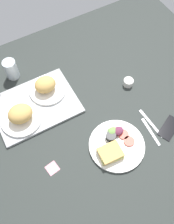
{
  "coord_description": "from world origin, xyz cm",
  "views": [
    {
      "loc": [
        -29.81,
        -53.88,
        120.52
      ],
      "look_at": [
        2.0,
        3.0,
        4.0
      ],
      "focal_mm": 40.42,
      "sensor_mm": 36.0,
      "label": 1
    }
  ],
  "objects": [
    {
      "name": "espresso_cup",
      "position": [
        32.96,
        9.45,
        2.0
      ],
      "size": [
        5.6,
        5.6,
        4.0
      ],
      "primitive_type": "cylinder",
      "color": "silver",
      "rests_on": "ground_plane"
    },
    {
      "name": "bread_plate_near",
      "position": [
        -29.54,
        17.21,
        5.6
      ],
      "size": [
        21.75,
        21.75,
        10.13
      ],
      "color": "white",
      "rests_on": "serving_tray"
    },
    {
      "name": "serving_tray",
      "position": [
        -19.94,
        22.26,
        0.8
      ],
      "size": [
        45.28,
        33.38,
        1.6
      ],
      "primitive_type": "cube",
      "rotation": [
        0.0,
        0.0,
        -0.01
      ],
      "color": "#9EA0A3",
      "rests_on": "ground_plane"
    },
    {
      "name": "bread_plate_far",
      "position": [
        -10.27,
        27.64,
        5.21
      ],
      "size": [
        20.79,
        20.79,
        9.46
      ],
      "color": "white",
      "rests_on": "serving_tray"
    },
    {
      "name": "cell_phone",
      "position": [
        36.41,
        -24.8,
        0.4
      ],
      "size": [
        16.09,
        12.53,
        0.8
      ],
      "primitive_type": "cube",
      "rotation": [
        0.0,
        0.0,
        0.43
      ],
      "color": "black",
      "rests_on": "ground_plane"
    },
    {
      "name": "knife",
      "position": [
        29.52,
        -17.82,
        0.25
      ],
      "size": [
        2.28,
        19.04,
        0.5
      ],
      "primitive_type": "cube",
      "rotation": [
        0.0,
        0.0,
        1.62
      ],
      "color": "#B7B7BC",
      "rests_on": "ground_plane"
    },
    {
      "name": "ground_plane",
      "position": [
        0.0,
        0.0,
        -1.5
      ],
      "size": [
        190.0,
        150.0,
        3.0
      ],
      "primitive_type": "cube",
      "color": "#282D2B"
    },
    {
      "name": "drinking_glass",
      "position": [
        -22.94,
        47.85,
        6.14
      ],
      "size": [
        7.39,
        7.39,
        12.28
      ],
      "primitive_type": "cylinder",
      "color": "silver",
      "rests_on": "ground_plane"
    },
    {
      "name": "sticky_note",
      "position": [
        -27.0,
        -14.24,
        0.06
      ],
      "size": [
        6.4,
        6.4,
        0.12
      ],
      "primitive_type": "cube",
      "rotation": [
        0.0,
        0.0,
        0.16
      ],
      "color": "pink",
      "rests_on": "ground_plane"
    },
    {
      "name": "plate_with_salad",
      "position": [
        5.86,
        -19.41,
        1.71
      ],
      "size": [
        28.33,
        28.33,
        5.4
      ],
      "color": "white",
      "rests_on": "ground_plane"
    },
    {
      "name": "fork",
      "position": [
        26.52,
        -21.82,
        0.25
      ],
      "size": [
        2.67,
        17.06,
        0.5
      ],
      "primitive_type": "cube",
      "rotation": [
        0.0,
        0.0,
        1.5
      ],
      "color": "#B7B7BC",
      "rests_on": "ground_plane"
    }
  ]
}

